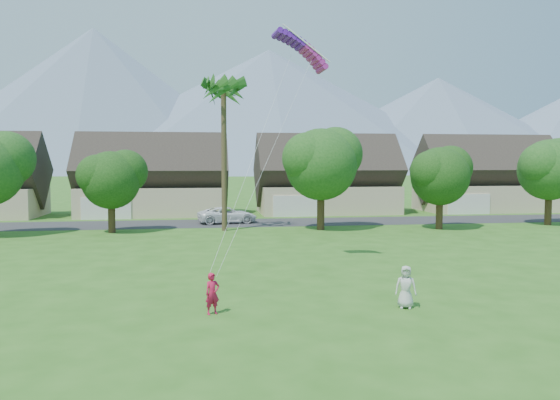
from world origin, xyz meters
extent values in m
plane|color=#2D6019|center=(0.00, 0.00, 0.00)|extent=(500.00, 500.00, 0.00)
cube|color=#2D2D30|center=(0.00, 34.00, 0.01)|extent=(90.00, 7.00, 0.01)
imported|color=#C0153D|center=(-3.44, 3.71, 0.78)|extent=(0.67, 0.57, 1.56)
imported|color=beige|center=(4.01, 3.52, 0.83)|extent=(0.93, 0.74, 1.66)
imported|color=white|center=(-1.51, 34.00, 0.76)|extent=(5.82, 3.50, 1.51)
cone|color=slate|center=(-55.00, 260.00, 35.00)|extent=(190.00, 190.00, 70.00)
cone|color=slate|center=(30.00, 260.00, 31.00)|extent=(240.00, 240.00, 62.00)
cone|color=slate|center=(120.00, 260.00, 25.00)|extent=(200.00, 200.00, 50.00)
cube|color=beige|center=(-9.00, 43.00, 1.50)|extent=(15.00, 8.00, 3.00)
cube|color=#382D28|center=(-9.00, 43.00, 4.79)|extent=(15.75, 8.15, 8.15)
cube|color=silver|center=(-13.20, 38.94, 1.10)|extent=(4.80, 0.12, 2.20)
cube|color=beige|center=(10.00, 43.00, 1.50)|extent=(15.00, 8.00, 3.00)
cube|color=#382D28|center=(10.00, 43.00, 4.79)|extent=(15.75, 8.15, 8.15)
cube|color=silver|center=(5.80, 38.94, 1.10)|extent=(4.80, 0.12, 2.20)
cube|color=beige|center=(29.00, 43.00, 1.50)|extent=(15.00, 8.00, 3.00)
cube|color=#382D28|center=(29.00, 43.00, 4.79)|extent=(15.75, 8.15, 8.15)
cube|color=silver|center=(24.80, 38.94, 1.10)|extent=(4.80, 0.12, 2.20)
cylinder|color=#47301C|center=(-11.00, 28.50, 1.09)|extent=(0.56, 0.56, 2.18)
sphere|color=#214916|center=(-11.00, 28.50, 4.22)|extent=(4.62, 4.62, 4.62)
cylinder|color=#47301C|center=(6.00, 28.00, 1.41)|extent=(0.62, 0.62, 2.82)
sphere|color=#214916|center=(6.00, 28.00, 5.46)|extent=(5.98, 5.98, 5.98)
cylinder|color=#47301C|center=(16.00, 27.00, 1.15)|extent=(0.58, 0.58, 2.30)
sphere|color=#214916|center=(16.00, 27.00, 4.46)|extent=(4.90, 4.90, 4.90)
cylinder|color=#47301C|center=(27.00, 28.50, 1.28)|extent=(0.60, 0.60, 2.56)
sphere|color=#214916|center=(27.00, 28.50, 4.96)|extent=(5.44, 5.44, 5.44)
cylinder|color=#4C3D26|center=(-2.00, 28.50, 6.00)|extent=(0.44, 0.44, 12.00)
sphere|color=#286021|center=(-2.00, 28.50, 12.30)|extent=(3.00, 3.00, 3.00)
cube|color=#5C16A9|center=(0.72, 12.35, 11.71)|extent=(1.74, 1.19, 0.50)
cube|color=#B4218F|center=(2.35, 12.35, 11.71)|extent=(1.74, 1.19, 0.50)
camera|label=1|loc=(-3.76, -16.42, 5.67)|focal=35.00mm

